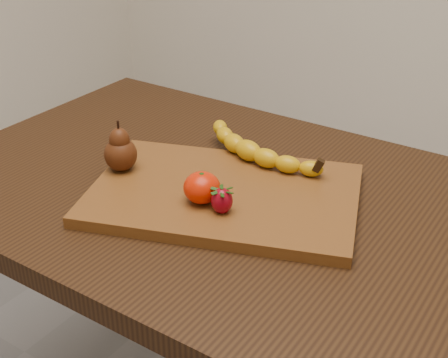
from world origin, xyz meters
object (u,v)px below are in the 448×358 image
Objects in this scene: pear at (120,146)px; cutting_board at (224,194)px; mandarin at (202,188)px; table at (207,228)px.

cutting_board is at bearing 11.51° from pear.
cutting_board is 4.88× the size of pear.
mandarin is (0.19, -0.01, -0.02)m from pear.
mandarin is at bearing -58.88° from table.
pear reaches higher than mandarin.
pear reaches higher than cutting_board.
cutting_board is at bearing -28.03° from table.
pear is at bearing -152.43° from table.
pear is at bearing 171.76° from cutting_board.
cutting_board is 0.21m from pear.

